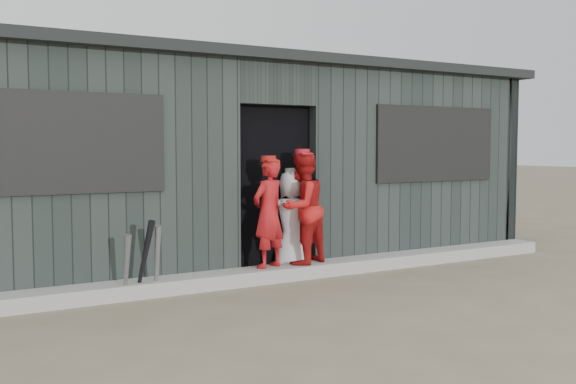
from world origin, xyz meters
TOP-DOWN VIEW (x-y plane):
  - ground at (0.00, 0.00)m, footprint 80.00×80.00m
  - curb at (0.00, 1.82)m, footprint 8.00×0.36m
  - bat_left at (-1.58, 1.70)m, footprint 0.12×0.30m
  - bat_mid at (-1.90, 1.67)m, footprint 0.08×0.28m
  - bat_right at (-1.72, 1.68)m, footprint 0.17×0.34m
  - player_red_left at (-0.23, 1.84)m, footprint 0.53×0.44m
  - player_red_right at (0.22, 1.85)m, footprint 0.78×0.70m
  - player_grey_back at (0.20, 2.05)m, footprint 0.66×0.49m
  - dugout at (-0.00, 3.50)m, footprint 8.30×3.30m

SIDE VIEW (x-z plane):
  - ground at x=0.00m, z-range 0.00..0.00m
  - curb at x=0.00m, z-range 0.00..0.15m
  - bat_mid at x=-1.90m, z-range 0.00..0.67m
  - bat_left at x=-1.58m, z-range 0.00..0.74m
  - bat_right at x=-1.72m, z-range 0.00..0.80m
  - player_grey_back at x=0.20m, z-range 0.00..1.24m
  - player_red_left at x=-0.23m, z-range 0.15..1.39m
  - player_red_right at x=0.22m, z-range 0.15..1.46m
  - dugout at x=0.00m, z-range -0.02..2.60m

